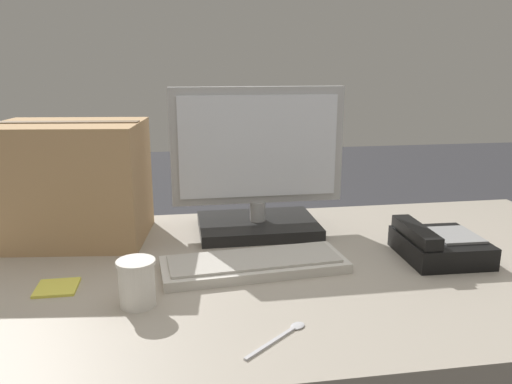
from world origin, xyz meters
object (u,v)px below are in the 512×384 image
keyboard (254,264)px  desk_phone (438,245)px  monitor (258,174)px  paper_cup_left (137,283)px  spoon (284,334)px  sticky_note_pad (57,288)px  cardboard_box (72,182)px

keyboard → desk_phone: desk_phone is taller
monitor → desk_phone: size_ratio=2.28×
paper_cup_left → spoon: size_ratio=0.72×
paper_cup_left → sticky_note_pad: 0.21m
cardboard_box → sticky_note_pad: cardboard_box is taller
desk_phone → cardboard_box: bearing=164.3°
sticky_note_pad → spoon: bearing=-30.6°
paper_cup_left → desk_phone: bearing=11.1°
keyboard → sticky_note_pad: size_ratio=5.18×
cardboard_box → sticky_note_pad: bearing=-87.3°
spoon → sticky_note_pad: bearing=109.5°
desk_phone → sticky_note_pad: desk_phone is taller
monitor → desk_phone: (0.41, -0.27, -0.13)m
keyboard → spoon: size_ratio=3.35×
desk_phone → sticky_note_pad: bearing=-175.8°
monitor → spoon: size_ratio=3.63×
monitor → cardboard_box: monitor is taller
keyboard → spoon: (0.01, -0.30, -0.01)m
monitor → spoon: (-0.04, -0.56, -0.17)m
keyboard → spoon: 0.30m
sticky_note_pad → paper_cup_left: bearing=-30.0°
spoon → sticky_note_pad: (-0.44, 0.26, 0.00)m
keyboard → paper_cup_left: size_ratio=4.63×
cardboard_box → spoon: bearing=-52.1°
keyboard → cardboard_box: cardboard_box is taller
desk_phone → paper_cup_left: size_ratio=2.20×
monitor → cardboard_box: size_ratio=1.17×
keyboard → cardboard_box: bearing=142.5°
desk_phone → keyboard: bearing=-178.3°
spoon → sticky_note_pad: size_ratio=1.55×
desk_phone → cardboard_box: 0.96m
cardboard_box → paper_cup_left: bearing=-65.8°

